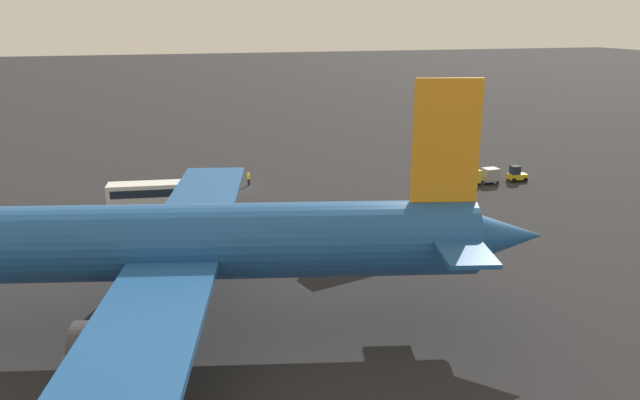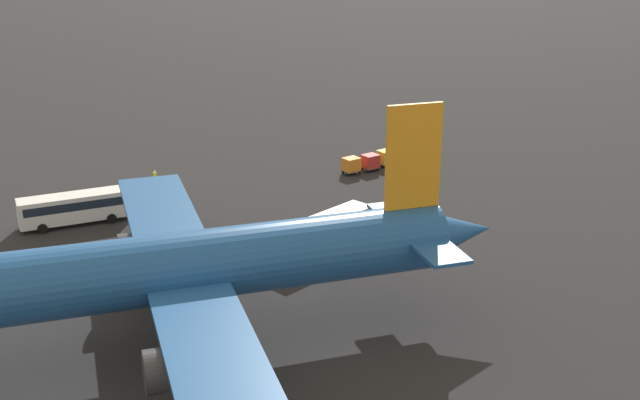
% 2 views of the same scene
% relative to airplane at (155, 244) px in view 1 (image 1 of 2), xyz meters
% --- Properties ---
extents(ground_plane, '(600.00, 600.00, 0.00)m').
position_rel_airplane_xyz_m(ground_plane, '(-11.82, -36.20, -6.49)').
color(ground_plane, '#232326').
extents(airplane, '(52.62, 45.71, 17.26)m').
position_rel_airplane_xyz_m(airplane, '(0.00, 0.00, 0.00)').
color(airplane, '#1E5193').
rests_on(airplane, ground).
extents(shuttle_bus_near, '(11.31, 3.88, 3.20)m').
position_rel_airplane_xyz_m(shuttle_bus_near, '(-1.09, -29.03, -4.57)').
color(shuttle_bus_near, white).
rests_on(shuttle_bus_near, ground).
extents(shuttle_bus_far, '(11.23, 5.50, 3.36)m').
position_rel_airplane_xyz_m(shuttle_bus_far, '(-19.74, -9.91, -4.48)').
color(shuttle_bus_far, silver).
rests_on(shuttle_bus_far, ground).
extents(baggage_tug, '(2.48, 1.77, 2.10)m').
position_rel_airplane_xyz_m(baggage_tug, '(-46.87, -29.04, -5.55)').
color(baggage_tug, gold).
rests_on(baggage_tug, ground).
extents(worker_person, '(0.38, 0.38, 1.74)m').
position_rel_airplane_xyz_m(worker_person, '(-12.52, -36.83, -5.62)').
color(worker_person, '#1E1E2D').
rests_on(worker_person, ground).
extents(cargo_cart_grey, '(2.12, 1.83, 2.06)m').
position_rel_airplane_xyz_m(cargo_cart_grey, '(-42.89, -28.92, -5.30)').
color(cargo_cart_grey, '#38383D').
rests_on(cargo_cart_grey, ground).
extents(cargo_cart_yellow, '(2.12, 1.83, 2.06)m').
position_rel_airplane_xyz_m(cargo_cart_yellow, '(-40.14, -28.81, -5.30)').
color(cargo_cart_yellow, '#38383D').
rests_on(cargo_cart_yellow, ground).
extents(cargo_cart_red, '(2.12, 1.83, 2.06)m').
position_rel_airplane_xyz_m(cargo_cart_red, '(-37.39, -28.24, -5.30)').
color(cargo_cart_red, '#38383D').
rests_on(cargo_cart_red, ground).
extents(cargo_cart_orange, '(2.12, 1.83, 2.06)m').
position_rel_airplane_xyz_m(cargo_cart_orange, '(-34.64, -28.34, -5.30)').
color(cargo_cart_orange, '#38383D').
rests_on(cargo_cart_orange, ground).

